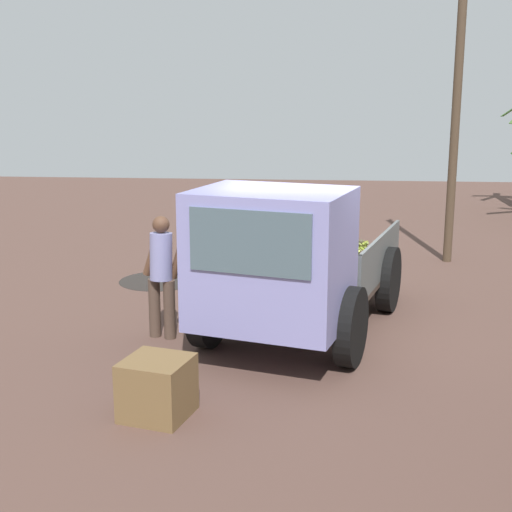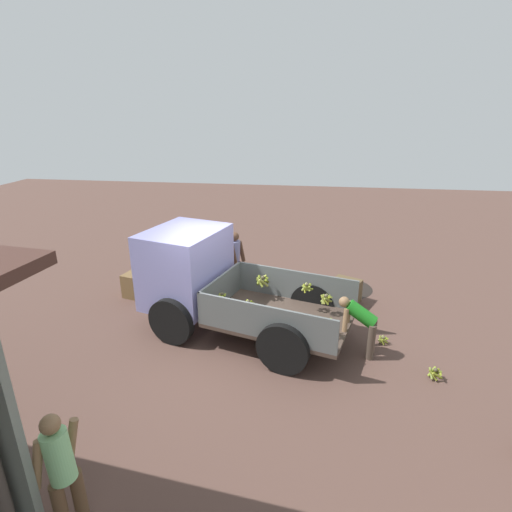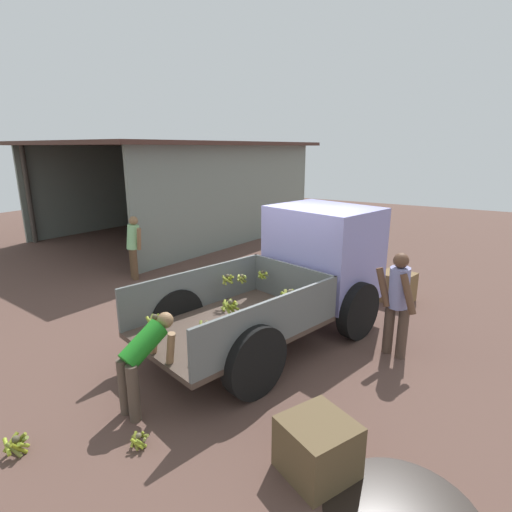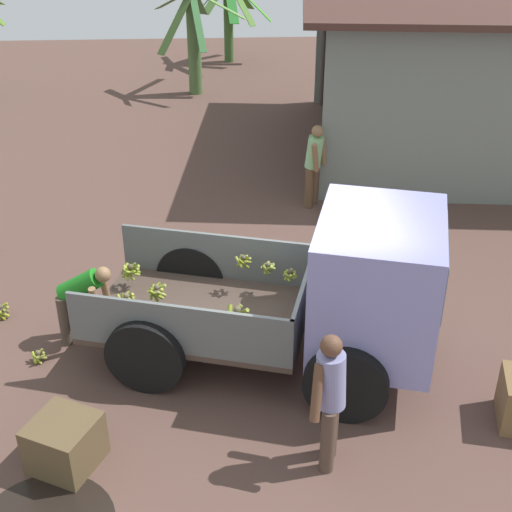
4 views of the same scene
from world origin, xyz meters
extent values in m
plane|color=brown|center=(0.00, 0.00, 0.00)|extent=(36.00, 36.00, 0.00)
cylinder|color=black|center=(-2.72, -2.79, 0.00)|extent=(1.41, 1.41, 0.01)
cube|color=#46372E|center=(-1.18, 0.07, 0.54)|extent=(3.15, 2.51, 0.08)
cube|color=#5D6262|center=(-0.94, 0.93, 0.91)|extent=(2.67, 0.79, 0.67)
cube|color=#5D6262|center=(-1.42, -0.79, 0.91)|extent=(2.67, 0.79, 0.67)
cube|color=#5D6262|center=(0.12, -0.29, 0.91)|extent=(0.54, 1.78, 0.67)
cube|color=#8B8ACB|center=(0.96, -0.53, 1.32)|extent=(1.87, 2.12, 1.65)
cube|color=#4C606B|center=(1.66, -0.73, 1.65)|extent=(0.42, 1.39, 0.73)
cylinder|color=black|center=(1.00, 0.45, 0.50)|extent=(1.01, 0.48, 0.99)
cylinder|color=black|center=(0.49, -1.38, 0.50)|extent=(1.01, 0.48, 0.99)
cylinder|color=black|center=(-1.32, 1.10, 0.50)|extent=(1.01, 0.48, 0.99)
cylinder|color=black|center=(-1.84, -0.73, 0.50)|extent=(1.01, 0.48, 0.99)
sphere|color=brown|center=(-0.72, -0.68, 1.09)|extent=(0.09, 0.09, 0.09)
cylinder|color=olive|center=(-0.76, -0.73, 0.99)|extent=(0.18, 0.17, 0.23)
cylinder|color=#A4B037|center=(-0.68, -0.77, 1.03)|extent=(0.25, 0.14, 0.15)
cylinder|color=olive|center=(-0.63, -0.68, 1.02)|extent=(0.07, 0.24, 0.18)
cylinder|color=olive|center=(-0.67, -0.62, 1.00)|extent=(0.20, 0.19, 0.21)
cylinder|color=#9B9E44|center=(-0.75, -0.60, 1.00)|extent=(0.22, 0.13, 0.21)
cylinder|color=olive|center=(-0.81, -0.67, 1.02)|extent=(0.08, 0.24, 0.18)
sphere|color=#47402E|center=(-0.60, 0.54, 1.10)|extent=(0.07, 0.07, 0.07)
cylinder|color=#96A12A|center=(-0.54, 0.51, 1.05)|extent=(0.11, 0.17, 0.12)
cylinder|color=olive|center=(-0.55, 0.58, 1.04)|extent=(0.13, 0.15, 0.13)
cylinder|color=#999F37|center=(-0.60, 0.60, 1.03)|extent=(0.15, 0.04, 0.15)
cylinder|color=olive|center=(-0.65, 0.57, 1.03)|extent=(0.11, 0.15, 0.15)
cylinder|color=olive|center=(-0.66, 0.51, 1.05)|extent=(0.12, 0.16, 0.13)
cylinder|color=olive|center=(-0.60, 0.49, 1.03)|extent=(0.15, 0.05, 0.15)
sphere|color=#433C2B|center=(-0.01, 0.21, 1.06)|extent=(0.07, 0.07, 0.07)
cylinder|color=olive|center=(0.02, 0.24, 1.00)|extent=(0.12, 0.09, 0.13)
cylinder|color=olive|center=(-0.03, 0.26, 1.02)|extent=(0.15, 0.09, 0.10)
cylinder|color=olive|center=(-0.05, 0.22, 1.00)|extent=(0.07, 0.13, 0.13)
cylinder|color=olive|center=(-0.05, 0.18, 1.00)|extent=(0.10, 0.13, 0.12)
cylinder|color=olive|center=(-0.01, 0.15, 1.02)|extent=(0.15, 0.05, 0.09)
cylinder|color=#9FAC2A|center=(0.03, 0.17, 1.01)|extent=(0.12, 0.13, 0.11)
cylinder|color=olive|center=(0.04, 0.21, 1.00)|extent=(0.04, 0.13, 0.13)
sphere|color=#4B4330|center=(-2.13, 0.71, 0.90)|extent=(0.08, 0.08, 0.08)
cylinder|color=olive|center=(-2.09, 0.64, 0.84)|extent=(0.20, 0.12, 0.14)
cylinder|color=olive|center=(-2.05, 0.68, 0.84)|extent=(0.12, 0.20, 0.15)
cylinder|color=#929A43|center=(-2.05, 0.75, 0.84)|extent=(0.12, 0.20, 0.15)
cylinder|color=olive|center=(-2.09, 0.78, 0.84)|extent=(0.19, 0.13, 0.16)
cylinder|color=olive|center=(-2.15, 0.79, 0.84)|extent=(0.20, 0.09, 0.15)
cylinder|color=#9DAC30|center=(-2.20, 0.74, 0.83)|extent=(0.10, 0.20, 0.16)
cylinder|color=#98B040|center=(-2.19, 0.69, 0.82)|extent=(0.10, 0.18, 0.18)
cylinder|color=olive|center=(-2.15, 0.65, 0.82)|extent=(0.18, 0.10, 0.18)
sphere|color=brown|center=(-0.28, 0.47, 1.02)|extent=(0.07, 0.07, 0.07)
cylinder|color=olive|center=(-0.31, 0.47, 0.96)|extent=(0.04, 0.12, 0.14)
cylinder|color=olive|center=(-0.30, 0.43, 0.97)|extent=(0.14, 0.10, 0.13)
cylinder|color=olive|center=(-0.24, 0.42, 0.99)|extent=(0.14, 0.12, 0.09)
cylinder|color=#90A33F|center=(-0.23, 0.48, 0.96)|extent=(0.07, 0.13, 0.13)
cylinder|color=#8E9F43|center=(-0.25, 0.52, 0.98)|extent=(0.15, 0.10, 0.11)
cylinder|color=olive|center=(-0.31, 0.52, 0.98)|extent=(0.15, 0.11, 0.09)
sphere|color=brown|center=(-2.08, -0.15, 1.00)|extent=(0.07, 0.07, 0.07)
cylinder|color=olive|center=(-2.10, -0.21, 0.92)|extent=(0.17, 0.08, 0.18)
cylinder|color=olive|center=(-2.05, -0.21, 0.92)|extent=(0.17, 0.11, 0.18)
cylinder|color=#93A03C|center=(-2.03, -0.16, 0.91)|extent=(0.07, 0.16, 0.19)
cylinder|color=olive|center=(-2.02, -0.12, 0.92)|extent=(0.12, 0.18, 0.17)
cylinder|color=#9CA630|center=(-2.07, -0.10, 0.91)|extent=(0.17, 0.07, 0.18)
cylinder|color=olive|center=(-2.13, -0.09, 0.94)|extent=(0.18, 0.14, 0.14)
cylinder|color=olive|center=(-2.14, -0.15, 0.91)|extent=(0.05, 0.16, 0.19)
cylinder|color=olive|center=(-2.15, -0.19, 0.94)|extent=(0.13, 0.19, 0.14)
sphere|color=brown|center=(-1.69, -0.26, 1.17)|extent=(0.07, 0.07, 0.07)
cylinder|color=olive|center=(-1.72, -0.30, 1.09)|extent=(0.13, 0.12, 0.18)
cylinder|color=olive|center=(-1.69, -0.33, 1.11)|extent=(0.18, 0.04, 0.14)
cylinder|color=#9DAC47|center=(-1.64, -0.29, 1.10)|extent=(0.13, 0.16, 0.16)
cylinder|color=olive|center=(-1.64, -0.24, 1.09)|extent=(0.08, 0.15, 0.18)
cylinder|color=#98AD3A|center=(-1.67, -0.18, 1.12)|extent=(0.19, 0.09, 0.12)
cylinder|color=olive|center=(-1.73, -0.19, 1.13)|extent=(0.19, 0.13, 0.11)
cylinder|color=olive|center=(-1.75, -0.24, 1.10)|extent=(0.07, 0.17, 0.16)
cylinder|color=#4B3A2A|center=(-4.75, 2.56, 3.16)|extent=(0.17, 0.17, 6.32)
cylinder|color=#4D3A2F|center=(0.17, -2.17, 0.41)|extent=(0.20, 0.20, 0.81)
cylinder|color=#4D3A2F|center=(0.24, -1.95, 0.41)|extent=(0.20, 0.20, 0.81)
cylinder|color=#8484B9|center=(0.19, -2.06, 1.13)|extent=(0.41, 0.38, 0.65)
sphere|color=brown|center=(0.17, -2.05, 1.56)|extent=(0.23, 0.23, 0.23)
cylinder|color=brown|center=(0.02, -2.22, 1.11)|extent=(0.19, 0.32, 0.60)
cylinder|color=brown|center=(0.15, -1.83, 1.11)|extent=(0.18, 0.30, 0.60)
cylinder|color=#4E3F34|center=(-2.96, 0.45, 0.36)|extent=(0.17, 0.17, 0.73)
cylinder|color=#4E3F34|center=(-3.00, 0.25, 0.36)|extent=(0.17, 0.17, 0.73)
cylinder|color=#1D7D1D|center=(-2.74, 0.31, 0.88)|extent=(0.67, 0.39, 0.53)
sphere|color=#8C6746|center=(-2.41, 0.24, 1.08)|extent=(0.21, 0.21, 0.21)
cylinder|color=#8C6746|center=(-2.44, 0.43, 0.74)|extent=(0.13, 0.23, 0.55)
cylinder|color=#8C6746|center=(-2.52, 0.08, 0.74)|extent=(0.13, 0.21, 0.55)
sphere|color=brown|center=(-3.30, -0.13, 0.14)|extent=(0.06, 0.06, 0.06)
cylinder|color=olive|center=(-3.27, -0.09, 0.08)|extent=(0.12, 0.11, 0.15)
cylinder|color=olive|center=(-3.32, -0.07, 0.09)|extent=(0.16, 0.09, 0.12)
cylinder|color=olive|center=(-3.34, -0.11, 0.08)|extent=(0.07, 0.13, 0.15)
cylinder|color=#98AB27|center=(-3.35, -0.15, 0.09)|extent=(0.09, 0.15, 0.13)
cylinder|color=#8EA62F|center=(-3.31, -0.17, 0.08)|extent=(0.13, 0.07, 0.15)
cylinder|color=olive|center=(-3.26, -0.18, 0.10)|extent=(0.15, 0.13, 0.11)
cylinder|color=olive|center=(-3.23, -0.13, 0.10)|extent=(0.04, 0.16, 0.11)
sphere|color=brown|center=(-4.04, 0.92, 0.18)|extent=(0.08, 0.08, 0.08)
cylinder|color=olive|center=(-4.05, 1.00, 0.12)|extent=(0.20, 0.08, 0.14)
cylinder|color=#9BB12B|center=(-4.12, 0.95, 0.14)|extent=(0.10, 0.21, 0.12)
cylinder|color=olive|center=(-4.09, 0.89, 0.10)|extent=(0.12, 0.16, 0.19)
cylinder|color=olive|center=(-4.05, 0.86, 0.10)|extent=(0.16, 0.07, 0.19)
cylinder|color=#8DA72A|center=(-4.00, 0.86, 0.11)|extent=(0.17, 0.13, 0.17)
cylinder|color=olive|center=(-3.97, 0.92, 0.11)|extent=(0.06, 0.19, 0.17)
cylinder|color=olive|center=(-3.99, 0.97, 0.11)|extent=(0.17, 0.15, 0.17)
cube|color=brown|center=(-2.62, -1.93, 0.29)|extent=(0.88, 0.88, 0.58)
cube|color=brown|center=(2.60, -1.58, 0.31)|extent=(0.78, 0.78, 0.62)
camera|label=1|loc=(9.29, 0.06, 3.26)|focal=50.00mm
camera|label=2|loc=(-1.72, 7.27, 4.55)|focal=28.00mm
camera|label=3|loc=(-5.80, -3.10, 3.18)|focal=28.00mm
camera|label=4|loc=(-0.89, -7.65, 5.82)|focal=50.00mm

